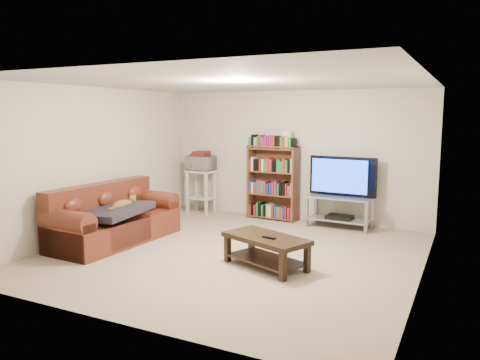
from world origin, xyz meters
The scene contains 19 objects.
floor centered at (0.00, 0.00, 0.00)m, with size 5.00×5.00×0.00m, color tan.
ceiling centered at (0.00, 0.00, 2.40)m, with size 5.00×5.00×0.00m, color white.
wall_back centered at (0.00, 2.50, 1.20)m, with size 5.00×5.00×0.00m, color beige.
wall_front centered at (0.00, -2.50, 1.20)m, with size 5.00×5.00×0.00m, color beige.
wall_left centered at (-2.50, 0.00, 1.20)m, with size 5.00×5.00×0.00m, color beige.
wall_right centered at (2.50, 0.00, 1.20)m, with size 5.00×5.00×0.00m, color beige.
sofa centered at (-1.99, -0.28, 0.32)m, with size 1.00×2.14×0.90m.
blanket centered at (-1.81, -0.43, 0.53)m, with size 0.81×1.05×0.10m, color black.
cat centered at (-1.80, -0.24, 0.59)m, with size 0.23×0.57×0.17m, color brown, non-canonical shape.
coffee_table centered at (0.65, -0.35, 0.29)m, with size 1.26×0.94×0.41m.
remote centered at (0.73, -0.43, 0.42)m, with size 0.18×0.05×0.02m, color black.
tv_stand centered at (0.96, 2.18, 0.37)m, with size 1.13×0.56×0.55m.
television centered at (0.96, 2.18, 0.90)m, with size 1.19×0.16×0.69m, color black.
dvd_player centered at (0.96, 2.18, 0.19)m, with size 0.44×0.31×0.06m, color black.
bookshelf centered at (-0.36, 2.30, 0.71)m, with size 0.98×0.36×1.39m.
shelf_clutter centered at (-0.26, 2.30, 1.49)m, with size 0.71×0.23×0.28m.
microwave_stand centered at (-1.87, 2.20, 0.55)m, with size 0.56×0.43×0.86m.
microwave centered at (-1.87, 2.20, 1.00)m, with size 0.53×0.36×0.29m, color silver.
game_boxes centered at (-1.87, 2.20, 1.17)m, with size 0.31×0.27×0.05m, color maroon.
Camera 1 is at (2.96, -5.75, 1.97)m, focal length 35.00 mm.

